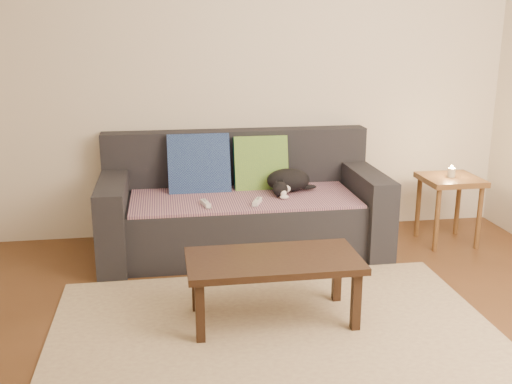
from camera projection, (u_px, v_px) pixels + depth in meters
The scene contains 13 objects.
ground at pixel (282, 353), 3.15m from camera, with size 4.50×4.50×0.00m, color brown.
back_wall at pixel (234, 74), 4.71m from camera, with size 4.50×0.04×2.60m, color beige.
sofa at pixel (242, 210), 4.57m from camera, with size 2.10×0.94×0.87m.
throw_blanket at pixel (244, 198), 4.45m from camera, with size 1.66×0.74×0.02m, color #3F294D.
cushion_navy at pixel (199, 165), 4.59m from camera, with size 0.47×0.12×0.47m, color navy.
cushion_green at pixel (261, 163), 4.67m from camera, with size 0.42×0.10×0.42m, color #0B483C.
cat at pixel (288, 181), 4.55m from camera, with size 0.42×0.41×0.17m.
wii_remote_a at pixel (206, 204), 4.22m from camera, with size 0.15×0.04×0.03m, color white.
wii_remote_b at pixel (257, 202), 4.26m from camera, with size 0.15×0.04×0.03m, color white.
side_table at pixel (450, 189), 4.66m from camera, with size 0.43×0.43×0.54m.
candle at pixel (451, 172), 4.62m from camera, with size 0.06×0.06×0.09m.
rug at pixel (277, 338), 3.29m from camera, with size 2.50×1.80×0.01m, color #C5B387.
coffee_table at pixel (274, 266), 3.41m from camera, with size 0.99×0.49×0.40m.
Camera 1 is at (-0.57, -2.75, 1.66)m, focal length 42.00 mm.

